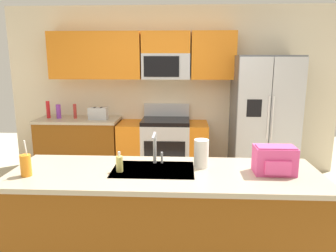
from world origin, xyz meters
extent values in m
plane|color=beige|center=(0.00, 0.00, 0.00)|extent=(9.00, 9.00, 0.00)
cube|color=beige|center=(0.00, 2.15, 1.30)|extent=(5.20, 0.10, 2.60)
cube|color=orange|center=(-1.50, 1.94, 1.85)|extent=(0.70, 0.32, 0.70)
cube|color=orange|center=(-0.81, 1.94, 1.85)|extent=(0.69, 0.32, 0.70)
cube|color=orange|center=(0.62, 1.94, 1.85)|extent=(0.65, 0.32, 0.70)
cube|color=#B7BABF|center=(-0.08, 1.94, 1.69)|extent=(0.72, 0.32, 0.38)
cube|color=black|center=(-0.14, 1.78, 1.69)|extent=(0.52, 0.01, 0.30)
cube|color=orange|center=(-0.08, 1.94, 2.04)|extent=(0.72, 0.32, 0.32)
cube|color=brown|center=(-1.44, 1.80, 0.43)|extent=(1.23, 0.60, 0.86)
cube|color=tan|center=(-1.44, 1.80, 0.88)|extent=(1.26, 0.63, 0.04)
cube|color=#B7BABF|center=(-0.08, 1.80, 0.42)|extent=(0.72, 0.60, 0.84)
cube|color=black|center=(-0.08, 1.50, 0.45)|extent=(0.60, 0.01, 0.36)
cube|color=black|center=(-0.08, 1.80, 0.87)|extent=(0.72, 0.60, 0.06)
cube|color=#B7BABF|center=(-0.08, 2.07, 1.00)|extent=(0.72, 0.06, 0.20)
cube|color=orange|center=(-0.62, 1.80, 0.42)|extent=(0.36, 0.60, 0.84)
cube|color=orange|center=(0.42, 1.80, 0.42)|extent=(0.28, 0.60, 0.84)
cube|color=#4C4F54|center=(1.37, 1.75, 0.93)|extent=(0.90, 0.70, 1.85)
cube|color=#B7BABF|center=(1.14, 1.38, 0.93)|extent=(0.44, 0.04, 1.81)
cube|color=#B7BABF|center=(1.59, 1.38, 0.93)|extent=(0.44, 0.04, 1.81)
cylinder|color=silver|center=(1.34, 1.35, 1.02)|extent=(0.02, 0.02, 0.60)
cylinder|color=silver|center=(1.40, 1.35, 1.02)|extent=(0.02, 0.02, 0.60)
cube|color=black|center=(1.14, 1.36, 1.15)|extent=(0.20, 0.00, 0.24)
cube|color=brown|center=(0.04, -0.49, 0.43)|extent=(2.50, 0.77, 0.86)
cube|color=tan|center=(0.04, -0.49, 0.88)|extent=(2.54, 0.81, 0.04)
cube|color=#B7BABF|center=(-0.06, -0.44, 0.89)|extent=(0.68, 0.44, 0.03)
cube|color=#B7BABF|center=(-1.11, 1.75, 0.99)|extent=(0.28, 0.16, 0.18)
cube|color=black|center=(-1.16, 1.75, 1.08)|extent=(0.03, 0.11, 0.01)
cube|color=black|center=(-1.06, 1.75, 1.08)|extent=(0.03, 0.11, 0.01)
cylinder|color=#B2332D|center=(-1.48, 1.80, 1.01)|extent=(0.05, 0.05, 0.22)
cylinder|color=purple|center=(-1.74, 1.79, 1.01)|extent=(0.07, 0.07, 0.22)
cylinder|color=red|center=(-1.91, 1.82, 1.03)|extent=(0.06, 0.06, 0.26)
cylinder|color=#B7BABF|center=(-0.06, -0.27, 1.04)|extent=(0.03, 0.03, 0.28)
cylinder|color=#B7BABF|center=(-0.06, -0.37, 1.17)|extent=(0.02, 0.20, 0.02)
cylinder|color=#B7BABF|center=(0.00, -0.27, 0.95)|extent=(0.02, 0.02, 0.10)
cylinder|color=orange|center=(-1.04, -0.64, 0.99)|extent=(0.08, 0.08, 0.17)
cylinder|color=white|center=(-1.03, -0.64, 1.12)|extent=(0.01, 0.03, 0.14)
cylinder|color=#D8CC66|center=(-0.33, -0.51, 0.97)|extent=(0.06, 0.06, 0.13)
cylinder|color=white|center=(-0.33, -0.51, 1.05)|extent=(0.02, 0.02, 0.04)
cylinder|color=white|center=(0.34, -0.36, 1.02)|extent=(0.12, 0.12, 0.24)
cube|color=#EA4C93|center=(0.92, -0.48, 1.01)|extent=(0.32, 0.20, 0.22)
cube|color=#C7417D|center=(0.92, -0.50, 1.11)|extent=(0.30, 0.14, 0.03)
cube|color=#FF54A2|center=(0.92, -0.58, 0.98)|extent=(0.20, 0.03, 0.11)
camera|label=1|loc=(0.19, -2.95, 1.81)|focal=34.01mm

